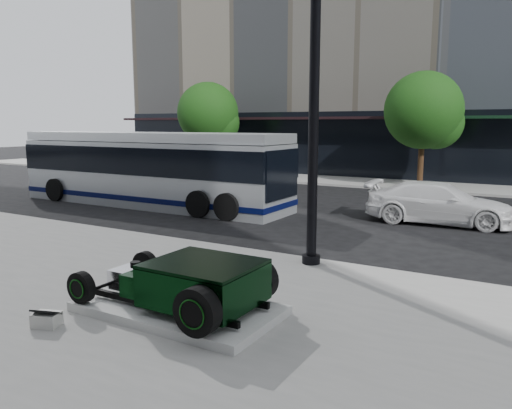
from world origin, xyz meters
The scene contains 9 objects.
ground centered at (0.00, 0.00, 0.00)m, with size 120.00×120.00×0.00m, color black.
sidewalk_far centered at (0.00, 14.00, 0.06)m, with size 70.00×4.00×0.12m, color gray.
street_trees centered at (1.15, 13.07, 3.77)m, with size 29.80×3.80×5.70m.
display_plinth centered at (1.27, -6.36, 0.20)m, with size 3.40×1.80×0.15m, color silver.
hot_rod centered at (1.60, -6.36, 0.70)m, with size 3.22×2.00×0.81m.
info_plaque centered at (-0.15, -7.87, 0.24)m, with size 0.48×0.42×0.31m.
lamppost centered at (1.97, -2.46, 3.60)m, with size 0.41×0.41×7.53m.
transit_bus centered at (-7.41, 2.59, 1.49)m, with size 12.12×2.88×2.92m.
white_sedan centered at (3.48, 4.45, 0.68)m, with size 1.91×4.70×1.36m, color white.
Camera 1 is at (6.46, -12.63, 3.28)m, focal length 35.00 mm.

